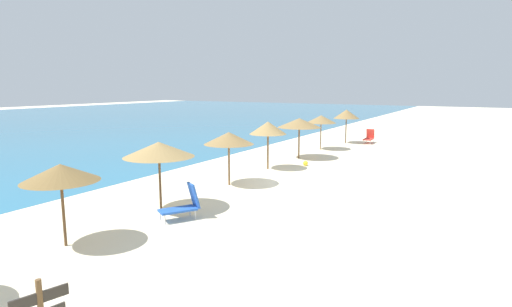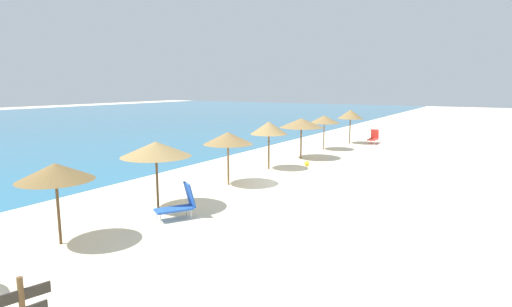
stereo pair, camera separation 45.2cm
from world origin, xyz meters
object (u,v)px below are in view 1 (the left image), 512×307
at_px(beach_umbrella_2, 159,150).
at_px(beach_umbrella_7, 346,114).
at_px(lounge_chair_0, 184,204).
at_px(beach_ball, 305,163).
at_px(beach_umbrella_4, 268,128).
at_px(beach_umbrella_5, 299,123).
at_px(lounge_chair_1, 369,137).
at_px(beach_umbrella_6, 321,119).
at_px(beach_umbrella_1, 60,173).
at_px(beach_umbrella_3, 229,138).

xyz_separation_m(beach_umbrella_2, beach_umbrella_7, (20.50, -0.27, 0.05)).
height_order(lounge_chair_0, beach_ball, lounge_chair_0).
bearing_deg(beach_umbrella_4, beach_umbrella_5, -1.13).
xyz_separation_m(beach_umbrella_5, beach_umbrella_7, (8.08, -0.38, 0.07)).
height_order(lounge_chair_1, beach_ball, lounge_chair_1).
bearing_deg(beach_umbrella_7, beach_umbrella_4, 177.83).
distance_m(beach_umbrella_5, beach_ball, 3.19).
relative_size(beach_umbrella_5, beach_ball, 9.41).
bearing_deg(lounge_chair_0, beach_umbrella_6, -53.88).
height_order(beach_umbrella_2, beach_umbrella_6, beach_umbrella_2).
distance_m(beach_umbrella_5, beach_umbrella_7, 8.09).
distance_m(beach_umbrella_4, beach_umbrella_5, 3.90).
bearing_deg(beach_ball, beach_umbrella_5, 33.07).
bearing_deg(beach_ball, beach_umbrella_4, 143.02).
height_order(beach_umbrella_1, beach_umbrella_4, beach_umbrella_4).
distance_m(beach_umbrella_4, beach_ball, 3.13).
bearing_deg(beach_umbrella_5, beach_umbrella_2, -179.50).
distance_m(beach_umbrella_7, lounge_chair_1, 2.61).
xyz_separation_m(beach_umbrella_6, beach_umbrella_7, (4.01, -0.52, 0.14)).
bearing_deg(beach_umbrella_2, beach_umbrella_6, 0.89).
relative_size(lounge_chair_0, beach_ball, 5.05).
relative_size(beach_umbrella_6, lounge_chair_1, 1.58).
bearing_deg(beach_umbrella_4, lounge_chair_0, -169.92).
xyz_separation_m(lounge_chair_1, beach_ball, (-11.12, 0.61, -0.30)).
distance_m(beach_umbrella_2, beach_umbrella_3, 4.44).
xyz_separation_m(beach_umbrella_6, beach_ball, (-6.10, -1.47, -1.99)).
bearing_deg(beach_umbrella_7, beach_umbrella_6, 172.55).
xyz_separation_m(beach_umbrella_2, beach_umbrella_3, (4.44, -0.03, -0.09)).
bearing_deg(beach_umbrella_7, beach_umbrella_5, 177.32).
height_order(beach_umbrella_5, lounge_chair_0, beach_umbrella_5).
distance_m(beach_umbrella_7, lounge_chair_0, 21.00).
height_order(beach_umbrella_7, lounge_chair_1, beach_umbrella_7).
bearing_deg(beach_umbrella_3, beach_umbrella_6, 1.33).
distance_m(beach_umbrella_6, beach_umbrella_7, 4.05).
bearing_deg(beach_ball, beach_umbrella_6, 13.58).
bearing_deg(beach_umbrella_6, beach_umbrella_4, -179.50).
relative_size(beach_umbrella_1, beach_umbrella_2, 0.93).
xyz_separation_m(beach_umbrella_4, beach_umbrella_7, (11.98, -0.45, 0.05)).
distance_m(beach_umbrella_6, lounge_chair_0, 17.04).
bearing_deg(beach_umbrella_6, lounge_chair_1, -22.54).
height_order(beach_umbrella_3, lounge_chair_1, beach_umbrella_3).
bearing_deg(beach_umbrella_3, lounge_chair_0, -164.13).
height_order(lounge_chair_0, lounge_chair_1, lounge_chair_0).
xyz_separation_m(beach_umbrella_4, beach_umbrella_5, (3.90, -0.08, -0.03)).
bearing_deg(beach_umbrella_1, beach_umbrella_3, 0.11).
bearing_deg(beach_ball, lounge_chair_1, -3.14).
distance_m(beach_umbrella_1, lounge_chair_1, 25.53).
distance_m(beach_umbrella_5, lounge_chair_0, 13.02).
relative_size(lounge_chair_0, lounge_chair_1, 0.94).
height_order(beach_umbrella_4, beach_ball, beach_umbrella_4).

